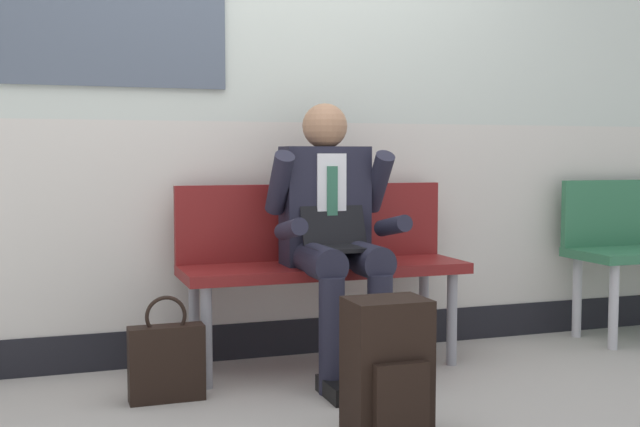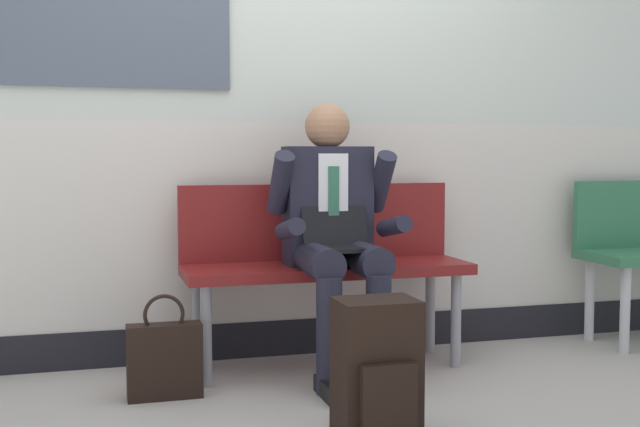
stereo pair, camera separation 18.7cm
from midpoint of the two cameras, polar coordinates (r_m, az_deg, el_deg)
name	(u,v)px [view 2 (the right image)]	position (r m, az deg, el deg)	size (l,w,h in m)	color
ground_plane	(307,389)	(3.53, 0.59, -12.40)	(18.00, 18.00, 0.00)	#9E9991
station_wall	(269,58)	(4.05, -2.32, 10.98)	(5.16, 0.16, 2.98)	beige
bench_with_person	(323,255)	(3.83, 1.63, -2.98)	(1.35, 0.42, 0.86)	maroon
person_seated	(335,230)	(3.63, 2.57, -1.19)	(0.57, 0.70, 1.25)	#1E1E2D
backpack	(377,371)	(2.90, 5.95, -11.07)	(0.28, 0.25, 0.50)	black
handbag	(165,359)	(3.41, -9.42, -10.18)	(0.31, 0.10, 0.44)	black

